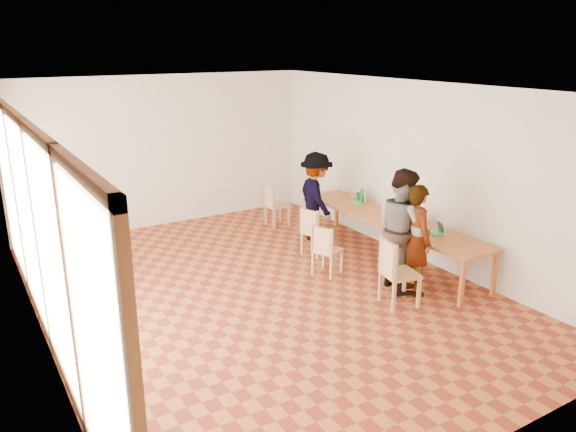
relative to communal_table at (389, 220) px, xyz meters
name	(u,v)px	position (x,y,z in m)	size (l,w,h in m)	color
ground	(263,293)	(-2.50, -0.08, -0.70)	(8.00, 8.00, 0.00)	#AB5929
wall_back	(164,151)	(-2.50, 3.92, 0.80)	(6.00, 0.10, 3.00)	beige
wall_front	(492,304)	(-2.50, -4.08, 0.80)	(6.00, 0.10, 3.00)	beige
wall_right	(417,172)	(0.50, -0.08, 0.80)	(0.10, 8.00, 3.00)	beige
window_wall	(36,232)	(-5.46, -0.08, 0.80)	(0.10, 8.00, 3.00)	white
ceiling	(260,87)	(-2.50, -0.08, 2.32)	(6.00, 8.00, 0.04)	white
communal_table	(389,220)	(0.00, 0.00, 0.00)	(0.80, 4.00, 0.75)	#B05727
side_table	(70,231)	(-4.70, 2.33, -0.03)	(0.90, 0.90, 0.75)	#B05727
chair_near	(394,266)	(-1.13, -1.40, -0.10)	(0.55, 0.55, 0.52)	tan
chair_mid	(325,245)	(-1.33, -0.02, -0.18)	(0.52, 0.52, 0.45)	tan
chair_far	(313,227)	(-1.00, 0.83, -0.18)	(0.50, 0.50, 0.46)	tan
chair_empty	(273,201)	(-0.75, 2.63, -0.17)	(0.41, 0.41, 0.46)	tan
chair_spare	(63,252)	(-4.91, 1.93, -0.21)	(0.38, 0.38, 0.43)	tan
person_near	(417,240)	(-0.54, -1.21, 0.13)	(0.61, 0.40, 1.66)	gray
person_mid	(403,229)	(-0.59, -0.96, 0.22)	(0.90, 0.70, 1.85)	gray
person_far	(316,198)	(-0.52, 1.43, 0.14)	(1.09, 0.63, 1.69)	gray
laptop_near	(438,230)	(0.10, -1.02, 0.11)	(0.28, 0.30, 0.21)	#3ED94D
laptop_mid	(416,221)	(0.14, -0.48, 0.11)	(0.24, 0.27, 0.22)	#3ED94D
laptop_far	(359,199)	(0.15, 1.02, 0.11)	(0.25, 0.28, 0.22)	#3ED94D
yellow_mug	(354,197)	(0.22, 1.26, 0.09)	(0.12, 0.12, 0.09)	gold
green_bottle	(361,196)	(0.15, 0.94, 0.19)	(0.07, 0.07, 0.28)	#158315
clear_glass	(402,219)	(0.04, -0.27, 0.09)	(0.07, 0.07, 0.09)	silver
condiment_cup	(393,226)	(-0.30, -0.45, 0.08)	(0.08, 0.08, 0.06)	white
pink_phone	(471,253)	(-0.14, -1.88, 0.05)	(0.05, 0.10, 0.01)	#CD3B52
black_pouch	(420,232)	(-0.18, -0.91, 0.09)	(0.16, 0.26, 0.09)	black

